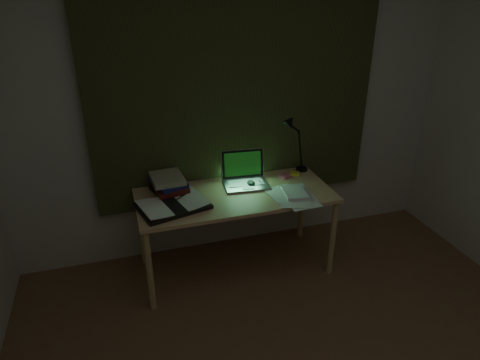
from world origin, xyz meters
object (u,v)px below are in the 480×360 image
(laptop, at_px, (246,171))
(loose_papers, at_px, (287,192))
(book_stack, at_px, (169,184))
(desk, at_px, (235,232))
(open_textbook, at_px, (173,205))
(desk_lamp, at_px, (304,141))

(laptop, bearing_deg, loose_papers, -35.60)
(laptop, distance_m, book_stack, 0.58)
(desk, xyz_separation_m, open_textbook, (-0.47, -0.07, 0.35))
(book_stack, relative_size, loose_papers, 0.70)
(loose_papers, bearing_deg, book_stack, 162.02)
(open_textbook, relative_size, book_stack, 1.73)
(open_textbook, height_order, book_stack, book_stack)
(laptop, xyz_separation_m, book_stack, (-0.57, 0.06, -0.05))
(loose_papers, bearing_deg, laptop, 139.42)
(laptop, bearing_deg, desk_lamp, 20.46)
(book_stack, distance_m, desk_lamp, 1.12)
(desk, xyz_separation_m, desk_lamp, (0.64, 0.25, 0.58))
(loose_papers, bearing_deg, open_textbook, 177.39)
(laptop, xyz_separation_m, loose_papers, (0.24, -0.21, -0.11))
(desk, relative_size, loose_papers, 3.79)
(book_stack, height_order, desk_lamp, desk_lamp)
(desk, height_order, open_textbook, open_textbook)
(open_textbook, distance_m, book_stack, 0.23)
(laptop, distance_m, loose_papers, 0.34)
(loose_papers, bearing_deg, desk_lamp, 51.73)
(loose_papers, xyz_separation_m, desk_lamp, (0.28, 0.35, 0.24))
(desk_lamp, bearing_deg, book_stack, 172.43)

